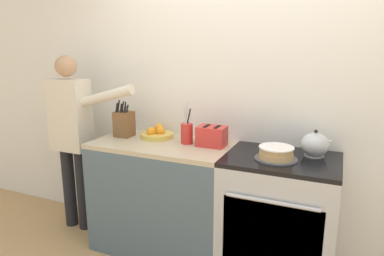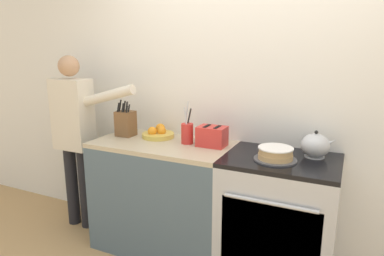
% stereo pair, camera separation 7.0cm
% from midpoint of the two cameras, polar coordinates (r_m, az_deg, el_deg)
% --- Properties ---
extents(wall_back, '(8.00, 0.04, 2.60)m').
position_cam_midpoint_polar(wall_back, '(2.67, 9.81, 5.79)').
color(wall_back, silver).
rests_on(wall_back, ground_plane).
extents(counter_cabinet, '(1.09, 0.59, 0.91)m').
position_cam_midpoint_polar(counter_cabinet, '(2.86, -5.59, -11.25)').
color(counter_cabinet, '#4C6070').
rests_on(counter_cabinet, ground_plane).
extents(stove_range, '(0.76, 0.62, 0.91)m').
position_cam_midpoint_polar(stove_range, '(2.57, 13.36, -14.49)').
color(stove_range, '#B7BABF').
rests_on(stove_range, ground_plane).
extents(layer_cake, '(0.28, 0.28, 0.09)m').
position_cam_midpoint_polar(layer_cake, '(2.34, 13.01, -4.16)').
color(layer_cake, '#4C4C51').
rests_on(layer_cake, stove_range).
extents(tea_kettle, '(0.23, 0.19, 0.19)m').
position_cam_midpoint_polar(tea_kettle, '(2.48, 19.08, -2.64)').
color(tea_kettle, '#B7BABF').
rests_on(tea_kettle, stove_range).
extents(knife_block, '(0.14, 0.13, 0.30)m').
position_cam_midpoint_polar(knife_block, '(2.92, -11.93, 0.72)').
color(knife_block, brown).
rests_on(knife_block, counter_cabinet).
extents(utensil_crock, '(0.09, 0.09, 0.33)m').
position_cam_midpoint_polar(utensil_crock, '(2.64, -1.65, -0.79)').
color(utensil_crock, red).
rests_on(utensil_crock, counter_cabinet).
extents(fruit_bowl, '(0.27, 0.27, 0.10)m').
position_cam_midpoint_polar(fruit_bowl, '(2.85, -6.55, -0.95)').
color(fruit_bowl, gold).
rests_on(fruit_bowl, counter_cabinet).
extents(toaster, '(0.23, 0.16, 0.15)m').
position_cam_midpoint_polar(toaster, '(2.58, 2.53, -1.37)').
color(toaster, red).
rests_on(toaster, counter_cabinet).
extents(person_baker, '(0.91, 0.20, 1.58)m').
position_cam_midpoint_polar(person_baker, '(3.20, -19.99, -0.20)').
color(person_baker, black).
rests_on(person_baker, ground_plane).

